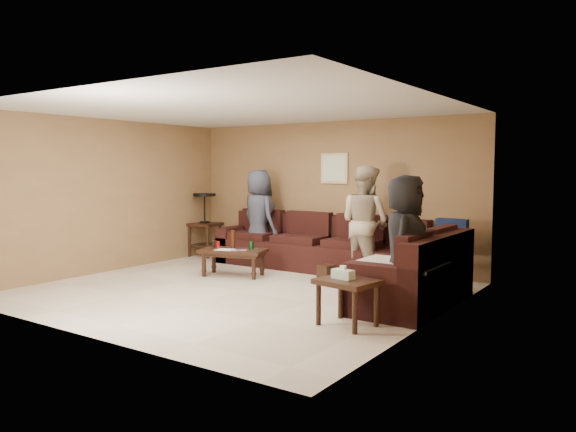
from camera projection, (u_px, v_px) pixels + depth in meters
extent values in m
plane|color=beige|center=(239.00, 291.00, 7.77)|extent=(5.50, 5.50, 0.00)
cube|color=beige|center=(237.00, 113.00, 7.57)|extent=(5.50, 5.00, 0.10)
cube|color=olive|center=(330.00, 194.00, 9.73)|extent=(5.50, 0.10, 2.50)
cube|color=olive|center=(79.00, 213.00, 5.61)|extent=(5.50, 0.10, 2.50)
cube|color=olive|center=(108.00, 196.00, 9.22)|extent=(0.10, 5.00, 2.50)
cube|color=olive|center=(433.00, 210.00, 6.12)|extent=(0.10, 5.00, 2.50)
cube|color=black|center=(316.00, 256.00, 9.44)|extent=(3.70, 0.90, 0.45)
cube|color=black|center=(326.00, 228.00, 9.68)|extent=(3.70, 0.24, 0.45)
cube|color=black|center=(236.00, 243.00, 10.41)|extent=(0.24, 0.90, 0.63)
cube|color=black|center=(413.00, 287.00, 6.96)|extent=(0.90, 2.00, 0.45)
cube|color=black|center=(440.00, 254.00, 6.73)|extent=(0.24, 2.00, 0.45)
cube|color=black|center=(383.00, 293.00, 6.22)|extent=(0.90, 0.24, 0.63)
cube|color=#131D3E|center=(452.00, 234.00, 8.10)|extent=(0.45, 0.14, 0.45)
cube|color=beige|center=(399.00, 264.00, 6.56)|extent=(1.00, 0.85, 0.04)
cube|color=black|center=(233.00, 251.00, 8.86)|extent=(1.13, 0.79, 0.06)
cube|color=black|center=(233.00, 254.00, 8.86)|extent=(1.04, 0.70, 0.05)
cylinder|color=black|center=(204.00, 265.00, 8.82)|extent=(0.07, 0.07, 0.37)
cylinder|color=black|center=(254.00, 268.00, 8.57)|extent=(0.07, 0.07, 0.37)
cylinder|color=black|center=(214.00, 261.00, 9.18)|extent=(0.07, 0.07, 0.37)
cylinder|color=black|center=(262.00, 264.00, 8.93)|extent=(0.07, 0.07, 0.37)
cylinder|color=red|center=(218.00, 245.00, 8.87)|extent=(0.07, 0.07, 0.12)
cylinder|color=#147330|center=(252.00, 245.00, 8.86)|extent=(0.07, 0.07, 0.12)
cylinder|color=black|center=(233.00, 239.00, 8.96)|extent=(0.07, 0.07, 0.28)
cylinder|color=black|center=(214.00, 244.00, 9.03)|extent=(0.08, 0.08, 0.11)
cube|color=white|center=(225.00, 250.00, 8.78)|extent=(0.33, 0.29, 0.00)
cylinder|color=#CC4882|center=(235.00, 250.00, 8.69)|extent=(0.14, 0.14, 0.01)
cylinder|color=#CC4882|center=(243.00, 250.00, 8.71)|extent=(0.14, 0.14, 0.01)
cube|color=black|center=(205.00, 224.00, 10.86)|extent=(0.60, 0.60, 0.05)
cube|color=black|center=(205.00, 245.00, 10.89)|extent=(0.53, 0.53, 0.03)
cylinder|color=black|center=(189.00, 241.00, 10.79)|extent=(0.05, 0.05, 0.62)
cylinder|color=black|center=(208.00, 242.00, 10.60)|extent=(0.05, 0.05, 0.62)
cylinder|color=black|center=(202.00, 238.00, 11.17)|extent=(0.05, 0.05, 0.62)
cylinder|color=black|center=(220.00, 240.00, 10.98)|extent=(0.05, 0.05, 0.62)
cylinder|color=black|center=(205.00, 222.00, 10.85)|extent=(0.19, 0.19, 0.03)
cylinder|color=black|center=(205.00, 208.00, 10.83)|extent=(0.03, 0.03, 0.51)
cylinder|color=black|center=(204.00, 195.00, 10.81)|extent=(0.43, 0.43, 0.05)
cube|color=black|center=(348.00, 282.00, 6.03)|extent=(0.69, 0.60, 0.06)
cylinder|color=black|center=(319.00, 303.00, 6.08)|extent=(0.06, 0.06, 0.48)
cylinder|color=black|center=(355.00, 311.00, 5.74)|extent=(0.06, 0.06, 0.48)
cylinder|color=black|center=(340.00, 297.00, 6.35)|extent=(0.06, 0.06, 0.48)
cylinder|color=black|center=(376.00, 305.00, 6.01)|extent=(0.06, 0.06, 0.48)
cube|color=white|center=(343.00, 274.00, 6.05)|extent=(0.26, 0.16, 0.10)
cube|color=white|center=(343.00, 268.00, 6.05)|extent=(0.06, 0.04, 0.05)
cube|color=black|center=(326.00, 273.00, 8.42)|extent=(0.26, 0.26, 0.26)
cube|color=tan|center=(334.00, 168.00, 9.61)|extent=(0.52, 0.03, 0.52)
cube|color=white|center=(334.00, 168.00, 9.60)|extent=(0.44, 0.01, 0.44)
imported|color=#333847|center=(259.00, 217.00, 9.96)|extent=(0.96, 0.79, 1.68)
imported|color=tan|center=(365.00, 222.00, 8.61)|extent=(0.99, 0.86, 1.75)
imported|color=black|center=(405.00, 244.00, 6.55)|extent=(0.72, 0.91, 1.63)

